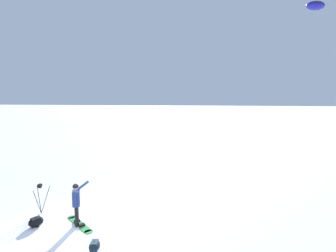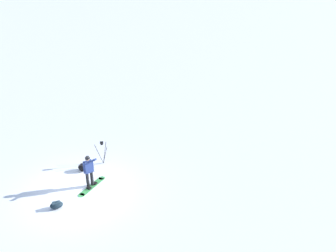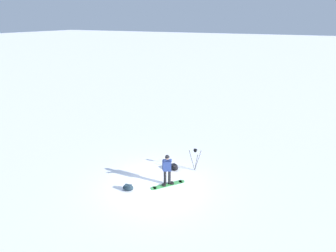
# 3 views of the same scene
# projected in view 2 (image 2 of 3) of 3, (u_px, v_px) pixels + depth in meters

# --- Properties ---
(ground_plane) EXTENTS (300.00, 300.00, 0.00)m
(ground_plane) POSITION_uv_depth(u_px,v_px,m) (80.00, 191.00, 16.10)
(ground_plane) COLOR white
(snowboarder) EXTENTS (0.58, 0.66, 1.64)m
(snowboarder) POSITION_uv_depth(u_px,v_px,m) (89.00, 168.00, 16.03)
(snowboarder) COLOR black
(snowboarder) RESTS_ON ground_plane
(snowboard) EXTENTS (1.51, 1.26, 0.10)m
(snowboard) POSITION_uv_depth(u_px,v_px,m) (92.00, 186.00, 16.39)
(snowboard) COLOR #3F994C
(snowboard) RESTS_ON ground_plane
(gear_bag_large) EXTENTS (0.61, 0.66, 0.35)m
(gear_bag_large) POSITION_uv_depth(u_px,v_px,m) (83.00, 167.00, 17.61)
(gear_bag_large) COLOR black
(gear_bag_large) RESTS_ON ground_plane
(camera_tripod) EXTENTS (0.60, 0.64, 1.26)m
(camera_tripod) POSITION_uv_depth(u_px,v_px,m) (102.00, 148.00, 17.95)
(camera_tripod) COLOR #262628
(camera_tripod) RESTS_ON ground_plane
(gear_bag_small) EXTENTS (0.44, 0.59, 0.31)m
(gear_bag_small) POSITION_uv_depth(u_px,v_px,m) (56.00, 205.00, 14.90)
(gear_bag_small) COLOR #192833
(gear_bag_small) RESTS_ON ground_plane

